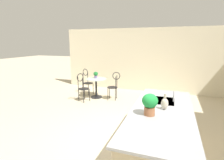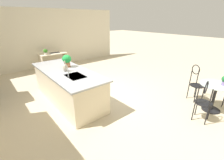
# 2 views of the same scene
# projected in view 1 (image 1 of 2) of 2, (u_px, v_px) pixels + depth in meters

# --- Properties ---
(ground_plane) EXTENTS (40.00, 40.00, 0.00)m
(ground_plane) POSITION_uv_depth(u_px,v_px,m) (121.00, 140.00, 3.92)
(ground_plane) COLOR beige
(wall_left_window) EXTENTS (0.12, 7.80, 2.70)m
(wall_left_window) POSITION_uv_depth(u_px,v_px,m) (150.00, 60.00, 7.56)
(wall_left_window) COLOR beige
(wall_left_window) RESTS_ON ground
(kitchen_island) EXTENTS (2.80, 1.06, 0.92)m
(kitchen_island) POSITION_uv_depth(u_px,v_px,m) (161.00, 133.00, 3.27)
(kitchen_island) COLOR beige
(kitchen_island) RESTS_ON ground
(bistro_table) EXTENTS (0.80, 0.80, 0.74)m
(bistro_table) POSITION_uv_depth(u_px,v_px,m) (96.00, 86.00, 6.83)
(bistro_table) COLOR black
(bistro_table) RESTS_ON ground
(chair_near_window) EXTENTS (0.44, 0.51, 1.04)m
(chair_near_window) POSITION_uv_depth(u_px,v_px,m) (114.00, 84.00, 6.57)
(chair_near_window) COLOR black
(chair_near_window) RESTS_ON ground
(chair_by_island) EXTENTS (0.48, 0.52, 1.04)m
(chair_by_island) POSITION_uv_depth(u_px,v_px,m) (87.00, 80.00, 7.30)
(chair_by_island) COLOR black
(chair_by_island) RESTS_ON ground
(chair_toward_desk) EXTENTS (0.52, 0.49, 1.04)m
(chair_toward_desk) POSITION_uv_depth(u_px,v_px,m) (83.00, 86.00, 6.34)
(chair_toward_desk) COLOR black
(chair_toward_desk) RESTS_ON ground
(sink_faucet) EXTENTS (0.02, 0.02, 0.22)m
(sink_faucet) POSITION_uv_depth(u_px,v_px,m) (174.00, 96.00, 3.60)
(sink_faucet) COLOR #B2B5BA
(sink_faucet) RESTS_ON kitchen_island
(potted_plant_on_table) EXTENTS (0.18, 0.18, 0.25)m
(potted_plant_on_table) POSITION_uv_depth(u_px,v_px,m) (96.00, 74.00, 6.88)
(potted_plant_on_table) COLOR #7A669E
(potted_plant_on_table) RESTS_ON bistro_table
(potted_plant_counter_near) EXTENTS (0.26, 0.26, 0.37)m
(potted_plant_counter_near) POSITION_uv_depth(u_px,v_px,m) (150.00, 103.00, 2.91)
(potted_plant_counter_near) COLOR #9E603D
(potted_plant_counter_near) RESTS_ON kitchen_island
(vase_on_counter) EXTENTS (0.13, 0.13, 0.29)m
(vase_on_counter) POSITION_uv_depth(u_px,v_px,m) (165.00, 103.00, 3.18)
(vase_on_counter) COLOR #BCB29E
(vase_on_counter) RESTS_ON kitchen_island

